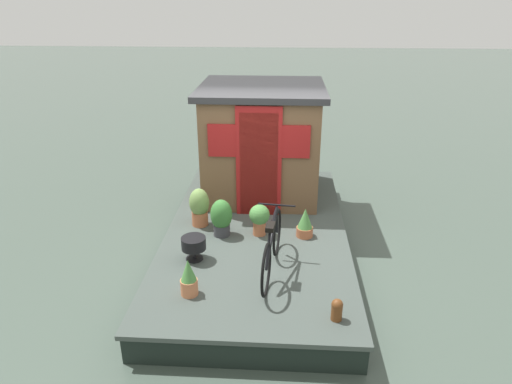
% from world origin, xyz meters
% --- Properties ---
extents(ground_plane, '(60.00, 60.00, 0.00)m').
position_xyz_m(ground_plane, '(0.00, 0.00, 0.00)').
color(ground_plane, '#47564C').
extents(houseboat_deck, '(5.09, 2.73, 0.43)m').
position_xyz_m(houseboat_deck, '(0.00, 0.00, 0.21)').
color(houseboat_deck, '#424C47').
rests_on(houseboat_deck, ground_plane).
extents(houseboat_cabin, '(2.03, 2.11, 1.93)m').
position_xyz_m(houseboat_cabin, '(1.43, 0.00, 1.40)').
color(houseboat_cabin, brown).
rests_on(houseboat_cabin, houseboat_deck).
extents(bicycle, '(1.61, 0.50, 0.79)m').
position_xyz_m(bicycle, '(-1.19, -0.27, 0.79)').
color(bicycle, black).
rests_on(bicycle, houseboat_deck).
extents(potted_plant_geranium, '(0.25, 0.25, 0.45)m').
position_xyz_m(potted_plant_geranium, '(-0.20, -0.73, 0.64)').
color(potted_plant_geranium, '#B2603D').
rests_on(potted_plant_geranium, houseboat_deck).
extents(potted_plant_sage, '(0.32, 0.32, 0.57)m').
position_xyz_m(potted_plant_sage, '(-0.24, 0.51, 0.72)').
color(potted_plant_sage, '#38383D').
rests_on(potted_plant_sage, houseboat_deck).
extents(potted_plant_lavender, '(0.21, 0.21, 0.48)m').
position_xyz_m(potted_plant_lavender, '(-1.75, 0.71, 0.65)').
color(potted_plant_lavender, '#C6754C').
rests_on(potted_plant_lavender, houseboat_deck).
extents(potted_plant_thyme, '(0.31, 0.31, 0.48)m').
position_xyz_m(potted_plant_thyme, '(-0.19, -0.05, 0.71)').
color(potted_plant_thyme, '#B2603D').
rests_on(potted_plant_thyme, houseboat_deck).
extents(potted_plant_fern, '(0.31, 0.31, 0.61)m').
position_xyz_m(potted_plant_fern, '(0.07, 0.90, 0.74)').
color(potted_plant_fern, '#B2603D').
rests_on(potted_plant_fern, houseboat_deck).
extents(charcoal_grill, '(0.33, 0.33, 0.33)m').
position_xyz_m(charcoal_grill, '(-0.95, 0.80, 0.66)').
color(charcoal_grill, black).
rests_on(charcoal_grill, houseboat_deck).
extents(mooring_bollard, '(0.13, 0.13, 0.26)m').
position_xyz_m(mooring_bollard, '(-2.11, -1.02, 0.57)').
color(mooring_bollard, brown).
rests_on(mooring_bollard, houseboat_deck).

